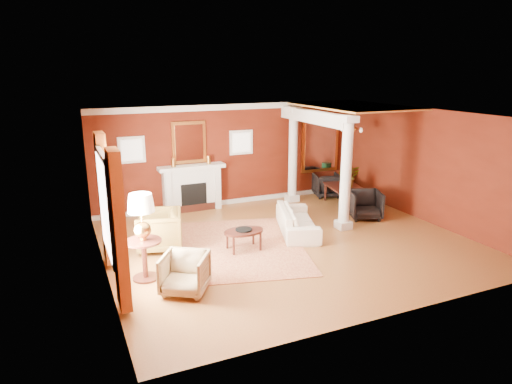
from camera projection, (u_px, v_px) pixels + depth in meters
name	position (u px, v px, depth m)	size (l,w,h in m)	color
ground	(288.00, 243.00, 10.46)	(8.00, 8.00, 0.00)	brown
room_shell	(290.00, 156.00, 9.93)	(8.04, 7.04, 2.92)	#58190C
fireplace	(192.00, 188.00, 12.71)	(1.85, 0.42, 1.29)	silver
overmantel_mirror	(189.00, 142.00, 12.50)	(0.95, 0.07, 1.15)	#C88A3B
flank_window_left	(132.00, 150.00, 11.93)	(0.70, 0.07, 0.70)	silver
flank_window_right	(241.00, 142.00, 13.14)	(0.70, 0.07, 0.70)	silver
left_window	(110.00, 212.00, 8.04)	(0.21, 2.55, 2.60)	white
column_front	(346.00, 173.00, 11.01)	(0.36, 0.36, 2.80)	silver
column_back	(293.00, 154.00, 13.39)	(0.36, 0.36, 2.80)	silver
header_beam	(314.00, 117.00, 12.11)	(0.30, 3.20, 0.32)	silver
amber_ceiling	(353.00, 106.00, 12.36)	(2.30, 3.40, 0.04)	#D58B3E
dining_mirror	(320.00, 145.00, 14.23)	(1.30, 0.07, 1.70)	#C88A3B
chandelier	(353.00, 129.00, 12.59)	(0.60, 0.62, 0.75)	#AD7936
crown_trim	(233.00, 107.00, 12.77)	(8.00, 0.08, 0.16)	silver
base_trim	(234.00, 201.00, 13.50)	(8.00, 0.08, 0.12)	silver
rug	(241.00, 246.00, 10.24)	(2.71, 3.61, 0.01)	maroon
sofa	(297.00, 216.00, 11.05)	(2.04, 0.60, 0.80)	white
armchair_leopard	(159.00, 228.00, 9.96)	(0.94, 0.88, 0.97)	black
armchair_stripe	(185.00, 271.00, 8.07)	(0.77, 0.72, 0.79)	tan
coffee_table	(244.00, 232.00, 9.94)	(0.90, 0.90, 0.46)	black
coffee_book	(241.00, 225.00, 9.95)	(0.15, 0.02, 0.21)	black
side_table	(142.00, 221.00, 8.38)	(0.67, 0.67, 1.68)	black
dining_table	(348.00, 192.00, 13.06)	(1.62, 0.57, 0.90)	black
dining_chair_near	(365.00, 203.00, 12.06)	(0.80, 0.75, 0.82)	black
dining_chair_far	(327.00, 184.00, 14.14)	(0.76, 0.72, 0.79)	black
green_urn	(345.00, 185.00, 14.26)	(0.36, 0.36, 0.85)	#123A1F
potted_plant	(349.00, 168.00, 12.86)	(0.59, 0.65, 0.51)	#26591E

